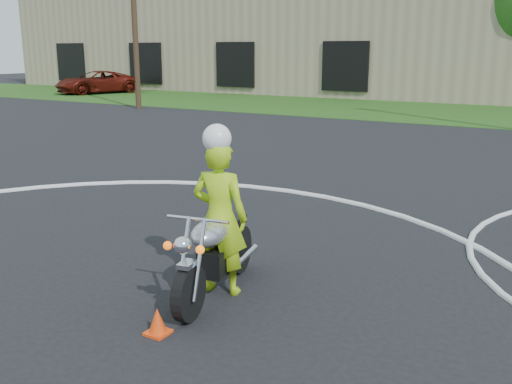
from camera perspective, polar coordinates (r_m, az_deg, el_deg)
The scene contains 6 objects.
grass_strip at distance 29.27m, azimuth 19.83°, elevation 7.39°, with size 120.00×10.00×0.02m, color #1E4714.
course_markings at distance 7.43m, azimuth 1.42°, elevation -9.53°, with size 19.05×19.05×0.12m.
primary_motorcycle at distance 7.05m, azimuth -4.14°, elevation -6.08°, with size 0.76×2.17×1.15m.
rider_primary_grp at distance 7.01m, azimuth -3.64°, elevation -2.12°, with size 0.78×0.59×2.13m.
pickup_grp at distance 42.05m, azimuth -15.68°, elevation 10.52°, with size 4.31×6.14×1.56m.
warehouse at distance 47.78m, azimuth 1.21°, elevation 15.45°, with size 41.00×17.00×8.30m.
Camera 1 is at (5.48, -1.60, 2.98)m, focal length 40.00 mm.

